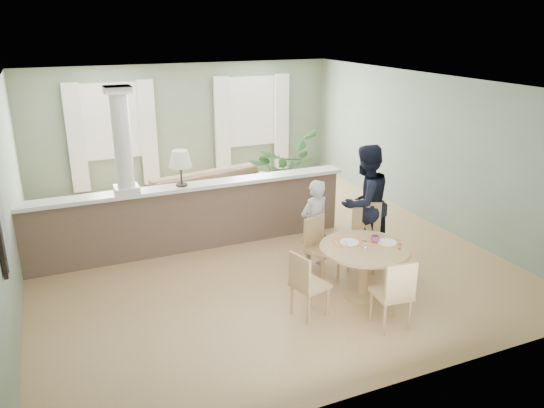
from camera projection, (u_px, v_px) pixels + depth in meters
name	position (u px, v px, depth m)	size (l,w,h in m)	color
ground	(249.00, 244.00, 8.96)	(8.00, 8.00, 0.00)	tan
room_shell	(233.00, 132.00, 8.90)	(7.02, 8.02, 2.71)	gray
pony_wall	(187.00, 209.00, 8.53)	(5.32, 0.38, 2.70)	brown
sofa	(216.00, 198.00, 9.99)	(2.87, 1.12, 0.84)	#8B644C
houseplant	(283.00, 172.00, 10.29)	(1.43, 1.24, 1.59)	#316729
dining_table	(364.00, 257.00, 7.11)	(1.21, 1.21, 0.82)	tan
chair_far_boy	(319.00, 245.00, 7.68)	(0.52, 0.52, 0.91)	tan
chair_far_man	(365.00, 232.00, 7.99)	(0.64, 0.64, 1.01)	tan
chair_near	(395.00, 292.00, 6.34)	(0.46, 0.46, 0.93)	tan
chair_side	(306.00, 282.00, 6.62)	(0.49, 0.49, 0.88)	tan
child_person	(314.00, 225.00, 7.92)	(0.51, 0.33, 1.39)	#ABABB1
man_person	(365.00, 203.00, 8.17)	(0.89, 0.69, 1.84)	black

